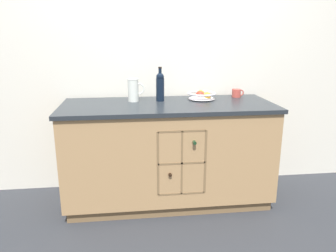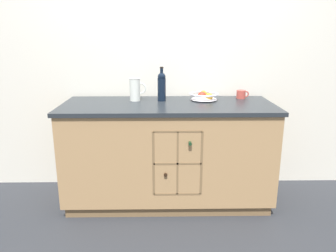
% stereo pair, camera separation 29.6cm
% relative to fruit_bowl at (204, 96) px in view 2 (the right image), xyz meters
% --- Properties ---
extents(ground_plane, '(14.00, 14.00, 0.00)m').
position_rel_fruit_bowl_xyz_m(ground_plane, '(-0.34, -0.15, -0.98)').
color(ground_plane, '#2D3035').
extents(back_wall, '(4.40, 0.06, 2.55)m').
position_rel_fruit_bowl_xyz_m(back_wall, '(-0.34, 0.27, 0.29)').
color(back_wall, silver).
rests_on(back_wall, ground_plane).
extents(kitchen_island, '(1.89, 0.76, 0.94)m').
position_rel_fruit_bowl_xyz_m(kitchen_island, '(-0.34, -0.16, -0.51)').
color(kitchen_island, brown).
rests_on(kitchen_island, ground_plane).
extents(fruit_bowl, '(0.27, 0.27, 0.09)m').
position_rel_fruit_bowl_xyz_m(fruit_bowl, '(0.00, 0.00, 0.00)').
color(fruit_bowl, silver).
rests_on(fruit_bowl, kitchen_island).
extents(white_pitcher, '(0.16, 0.10, 0.21)m').
position_rel_fruit_bowl_xyz_m(white_pitcher, '(-0.64, -0.01, 0.07)').
color(white_pitcher, silver).
rests_on(white_pitcher, kitchen_island).
extents(ceramic_mug, '(0.12, 0.09, 0.08)m').
position_rel_fruit_bowl_xyz_m(ceramic_mug, '(0.37, 0.09, -0.00)').
color(ceramic_mug, '#B7473D').
rests_on(ceramic_mug, kitchen_island).
extents(standing_wine_bottle, '(0.08, 0.08, 0.31)m').
position_rel_fruit_bowl_xyz_m(standing_wine_bottle, '(-0.40, -0.02, 0.10)').
color(standing_wine_bottle, black).
rests_on(standing_wine_bottle, kitchen_island).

